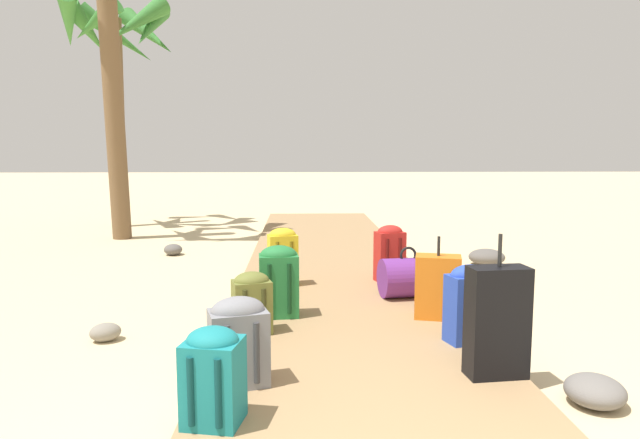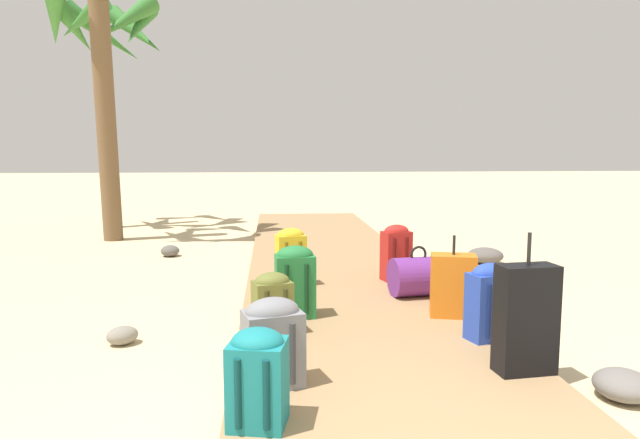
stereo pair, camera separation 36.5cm
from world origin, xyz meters
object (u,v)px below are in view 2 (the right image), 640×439
(backpack_olive, at_px, (272,302))
(backpack_green, at_px, (295,279))
(suitcase_orange, at_px, (453,285))
(backpack_grey, at_px, (273,340))
(backpack_yellow, at_px, (291,256))
(backpack_red, at_px, (396,251))
(palm_tree_far_left, at_px, (104,39))
(backpack_teal, at_px, (258,375))
(duffel_bag_purple, at_px, (418,276))
(suitcase_black, at_px, (526,319))
(backpack_blue, at_px, (489,300))

(backpack_olive, relative_size, backpack_green, 0.79)
(suitcase_orange, height_order, backpack_grey, suitcase_orange)
(backpack_yellow, bearing_deg, suitcase_orange, -41.94)
(suitcase_orange, relative_size, backpack_green, 1.14)
(backpack_red, xyz_separation_m, palm_tree_far_left, (-4.34, 5.12, 3.07))
(backpack_red, relative_size, palm_tree_far_left, 0.14)
(backpack_teal, distance_m, backpack_red, 3.42)
(duffel_bag_purple, bearing_deg, backpack_olive, -143.79)
(palm_tree_far_left, bearing_deg, duffel_bag_purple, -52.65)
(suitcase_black, bearing_deg, backpack_red, 95.70)
(backpack_blue, xyz_separation_m, suitcase_black, (-0.01, -0.63, 0.04))
(backpack_yellow, xyz_separation_m, backpack_olive, (-0.19, -1.53, -0.06))
(backpack_olive, height_order, backpack_green, backpack_green)
(backpack_red, relative_size, backpack_grey, 1.12)
(backpack_green, relative_size, palm_tree_far_left, 0.14)
(suitcase_orange, distance_m, backpack_olive, 1.55)
(backpack_yellow, relative_size, backpack_teal, 1.18)
(backpack_yellow, height_order, backpack_red, backpack_red)
(suitcase_orange, distance_m, duffel_bag_purple, 0.69)
(backpack_teal, height_order, suitcase_black, suitcase_black)
(suitcase_black, bearing_deg, backpack_grey, -177.40)
(backpack_yellow, bearing_deg, duffel_bag_purple, -22.92)
(backpack_olive, bearing_deg, suitcase_orange, 12.70)
(suitcase_orange, xyz_separation_m, duffel_bag_purple, (-0.12, 0.68, -0.07))
(backpack_blue, relative_size, palm_tree_far_left, 0.13)
(suitcase_black, bearing_deg, suitcase_orange, 93.11)
(backpack_teal, distance_m, duffel_bag_purple, 2.87)
(backpack_yellow, distance_m, suitcase_black, 2.78)
(suitcase_orange, xyz_separation_m, backpack_green, (-1.32, 0.09, 0.05))
(backpack_red, bearing_deg, backpack_teal, -114.18)
(backpack_blue, bearing_deg, backpack_teal, -144.71)
(suitcase_orange, height_order, backpack_olive, suitcase_orange)
(backpack_blue, distance_m, palm_tree_far_left, 8.97)
(backpack_blue, height_order, palm_tree_far_left, palm_tree_far_left)
(backpack_teal, distance_m, backpack_blue, 2.04)
(backpack_teal, relative_size, backpack_blue, 0.88)
(backpack_teal, bearing_deg, suitcase_black, 18.49)
(backpack_blue, xyz_separation_m, palm_tree_far_left, (-4.60, 7.06, 3.09))
(suitcase_black, distance_m, backpack_green, 1.92)
(duffel_bag_purple, bearing_deg, backpack_blue, -81.28)
(backpack_green, bearing_deg, suitcase_orange, -4.10)
(suitcase_orange, xyz_separation_m, backpack_teal, (-1.59, -1.78, 0.00))
(backpack_blue, relative_size, backpack_olive, 1.21)
(backpack_grey, height_order, palm_tree_far_left, palm_tree_far_left)
(backpack_red, height_order, backpack_grey, backpack_red)
(suitcase_orange, xyz_separation_m, backpack_yellow, (-1.32, 1.18, 0.05))
(suitcase_orange, relative_size, backpack_grey, 1.28)
(suitcase_black, xyz_separation_m, backpack_olive, (-1.58, 0.89, -0.10))
(backpack_blue, bearing_deg, duffel_bag_purple, 98.72)
(duffel_bag_purple, bearing_deg, suitcase_black, -84.43)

